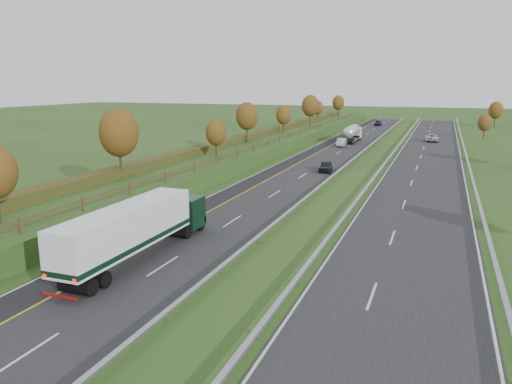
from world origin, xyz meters
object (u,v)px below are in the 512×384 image
road_tanker (352,133)px  car_silver_mid (342,142)px  car_dark_near (326,166)px  car_oncoming (431,138)px  car_small_far (378,123)px  box_lorry (136,228)px

road_tanker → car_silver_mid: 8.59m
car_dark_near → car_oncoming: (12.90, 44.13, 0.04)m
road_tanker → car_small_far: size_ratio=2.23×
car_silver_mid → road_tanker: bearing=83.2°
car_dark_near → box_lorry: bearing=-104.0°
road_tanker → car_oncoming: size_ratio=1.98×
road_tanker → car_small_far: 43.31m
box_lorry → car_silver_mid: 68.98m
road_tanker → box_lorry: bearing=-91.2°
car_oncoming → road_tanker: bearing=17.9°
car_dark_near → car_small_far: (-2.74, 80.84, -0.01)m
car_dark_near → car_silver_mid: car_silver_mid is taller
car_oncoming → car_small_far: bearing=-71.7°
road_tanker → car_oncoming: bearing=22.7°
box_lorry → car_silver_mid: (1.06, 68.95, -1.51)m
box_lorry → road_tanker: (1.58, 77.46, -0.47)m
car_dark_near → car_oncoming: bearing=66.0°
car_silver_mid → car_oncoming: 22.19m
box_lorry → car_oncoming: (17.33, 84.04, -1.50)m
car_small_far → car_oncoming: bearing=-71.3°
car_silver_mid → car_small_far: car_silver_mid is taller
box_lorry → car_silver_mid: bearing=89.1°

